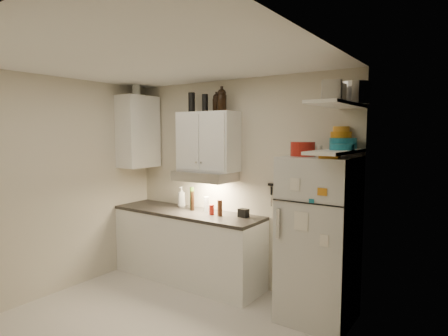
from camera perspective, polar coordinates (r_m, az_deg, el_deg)
The scene contains 36 objects.
floor at distance 4.07m, azimuth -11.08°, elevation -23.29°, with size 3.20×3.00×0.02m, color silver.
ceiling at distance 3.64m, azimuth -11.86°, elevation 15.94°, with size 3.20×3.00×0.02m, color white.
back_wall at distance 4.79m, azimuth 1.70°, elevation -2.25°, with size 3.20×0.02×2.60m, color beige.
left_wall at distance 4.91m, azimuth -24.60°, elevation -2.55°, with size 0.02×3.00×2.60m, color beige.
right_wall at distance 2.73m, azimuth 12.94°, elevation -8.26°, with size 0.02×3.00×2.60m, color beige.
base_cabinet at distance 5.05m, azimuth -5.65°, elevation -11.86°, with size 2.10×0.60×0.88m, color white.
countertop at distance 4.94m, azimuth -5.70°, elevation -6.76°, with size 2.10×0.62×0.04m, color #2C2926.
upper_cabinet at distance 4.77m, azimuth -2.46°, elevation 4.05°, with size 0.80×0.33×0.75m, color white.
side_cabinet at distance 5.44m, azimuth -12.95°, elevation 5.40°, with size 0.33×0.55×1.00m, color white.
range_hood at distance 4.75m, azimuth -2.91°, elevation -1.22°, with size 0.76×0.46×0.12m, color silver.
fridge at distance 4.02m, azimuth 14.22°, elevation -10.48°, with size 0.70×0.68×1.70m, color silver.
shelf_hi at distance 3.68m, azimuth 16.92°, elevation 9.26°, with size 0.30×0.95×0.03m, color white.
shelf_lo at distance 3.68m, azimuth 16.73°, elevation 2.40°, with size 0.30×0.95×0.03m, color white.
knife_strip at distance 4.42m, azimuth 9.16°, elevation -2.69°, with size 0.42×0.02×0.03m, color black.
dutch_oven at distance 3.91m, azimuth 11.89°, elevation 2.85°, with size 0.25×0.25×0.14m, color maroon.
book_stack at distance 3.64m, azimuth 15.82°, elevation 2.02°, with size 0.17×0.22×0.07m, color orange.
spice_jar at distance 3.88m, azimuth 14.26°, elevation 2.55°, with size 0.07×0.07×0.11m, color silver.
stock_pot at distance 3.93m, azimuth 19.26°, elevation 10.70°, with size 0.30×0.30×0.21m, color silver.
tin_a at distance 3.67m, azimuth 16.47°, elevation 10.86°, with size 0.17×0.15×0.17m, color #AAAAAD.
tin_b at distance 3.35m, azimuth 16.05°, elevation 11.32°, with size 0.16×0.16×0.16m, color #AAAAAD.
bowl_teal at distance 4.02m, azimuth 17.68°, elevation 3.60°, with size 0.27×0.27×0.11m, color #187088.
bowl_orange at distance 4.10m, azimuth 17.41°, elevation 4.86°, with size 0.22×0.22×0.07m, color #C87912.
bowl_yellow at distance 4.10m, azimuth 17.43°, elevation 5.69°, with size 0.17×0.17×0.05m, color orange.
plates at distance 3.70m, azimuth 17.51°, elevation 3.08°, with size 0.23×0.23×0.06m, color #187088.
growler_a at distance 4.80m, azimuth -1.16°, elevation 9.93°, with size 0.10×0.10×0.23m, color black, non-canonical shape.
growler_b at distance 4.65m, azimuth -0.35°, elevation 10.36°, with size 0.12×0.12×0.28m, color black, non-canonical shape.
thermos_a at distance 4.80m, azimuth -2.91°, elevation 9.86°, with size 0.08×0.08×0.22m, color black.
thermos_b at distance 4.92m, azimuth -4.95°, elevation 9.91°, with size 0.09×0.09×0.25m, color black.
side_jar at distance 5.45m, azimuth -13.24°, elevation 11.46°, with size 0.11×0.11×0.15m, color silver.
soap_bottle at distance 5.17m, azimuth -6.50°, elevation -4.22°, with size 0.12×0.12×0.31m, color white.
pepper_mill at distance 4.60m, azimuth -0.65°, elevation -6.12°, with size 0.06×0.06×0.20m, color #562D1A.
oil_bottle at distance 5.01m, azimuth -4.90°, elevation -4.59°, with size 0.06×0.06×0.30m, color #345816.
vinegar_bottle at distance 4.93m, azimuth -4.84°, elevation -5.01°, with size 0.05×0.05×0.25m, color black.
clear_bottle at distance 4.86m, azimuth -2.70°, elevation -5.53°, with size 0.06×0.06×0.19m, color silver.
red_jar at distance 4.68m, azimuth -1.89°, elevation -6.37°, with size 0.06×0.06×0.13m, color maroon.
caddy at distance 4.55m, azimuth 2.98°, elevation -6.86°, with size 0.12×0.09×0.10m, color black.
Camera 1 is at (2.59, -2.47, 1.94)m, focal length 30.00 mm.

